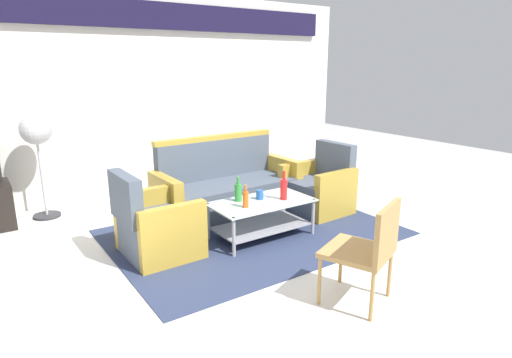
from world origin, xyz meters
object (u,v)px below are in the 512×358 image
Objects in this scene: pedestal_fan at (36,136)px; armchair_left at (156,227)px; couch at (227,190)px; armchair_right at (319,189)px; coffee_table at (261,214)px; cup at (260,195)px; bottle_green at (238,192)px; wicker_chair at (369,246)px; bottle_orange at (246,199)px; bottle_red at (284,189)px.

armchair_left is at bearing -68.30° from pedestal_fan.
armchair_right is (1.03, -0.54, -0.03)m from couch.
coffee_table is 11.00× the size of cup.
wicker_chair is at bearing -86.45° from bottle_green.
armchair_left is 1.00× the size of armchair_right.
bottle_orange is at bearing -152.80° from cup.
armchair_right is 1.01× the size of wicker_chair.
armchair_right reaches higher than bottle_red.
couch is 1.65× the size of coffee_table.
bottle_green is at bearing 152.64° from bottle_red.
pedestal_fan reaches higher than bottle_orange.
wicker_chair reaches higher than bottle_red.
bottle_red is 1.52m from wicker_chair.
bottle_red is at bearing 55.41° from wicker_chair.
armchair_left is 2.06m from wicker_chair.
bottle_red reaches higher than coffee_table.
cup is (0.23, -0.08, -0.05)m from bottle_green.
bottle_red is at bearing -18.13° from coffee_table.
wicker_chair is at bearing 84.67° from couch.
bottle_green reaches higher than bottle_orange.
pedestal_fan is at bearing 134.47° from bottle_red.
armchair_right is 1.41m from bottle_orange.
bottle_green is at bearing 67.24° from couch.
bottle_orange is 1.50m from wicker_chair.
pedestal_fan reaches higher than coffee_table.
wicker_chair is (-0.16, -2.40, 0.18)m from couch.
armchair_right reaches higher than wicker_chair.
armchair_right is 3.56× the size of bottle_orange.
armchair_right is at bearing 90.74° from armchair_left.
couch is 2.14× the size of armchair_right.
pedestal_fan is (-1.82, 2.02, 0.74)m from coffee_table.
armchair_left is 0.94m from bottle_green.
armchair_right is at bearing 11.79° from cup.
cup is (0.03, 0.07, 0.19)m from coffee_table.
couch is at bearing 59.63° from armchair_right.
coffee_table is at bearing 77.44° from armchair_left.
couch is 2.14× the size of armchair_left.
bottle_red is (1.35, -0.30, 0.24)m from armchair_left.
armchair_right is 2.22m from wicker_chair.
bottle_green is 0.21× the size of pedestal_fan.
armchair_right is 1.33m from bottle_green.
bottle_red is (0.24, -0.08, 0.26)m from coffee_table.
cup is at bearing -18.55° from bottle_green.
pedestal_fan reaches higher than wicker_chair.
bottle_green is at bearing 161.45° from cup.
bottle_green is at bearing -49.09° from pedestal_fan.
armchair_left is 3.56× the size of bottle_orange.
coffee_table is 1.31× the size of wicker_chair.
bottle_orange is (-0.25, -0.07, 0.23)m from coffee_table.
couch reaches higher than armchair_right.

